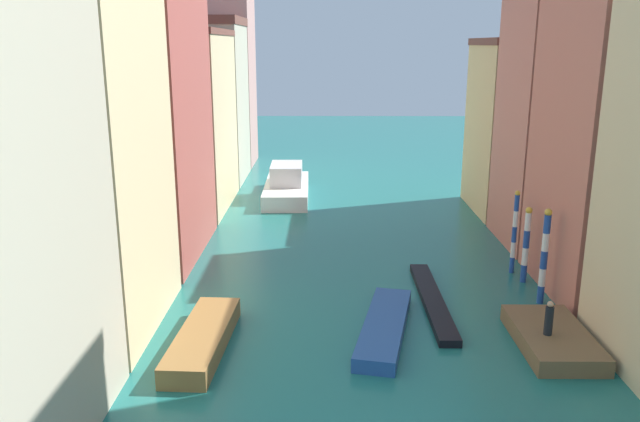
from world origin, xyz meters
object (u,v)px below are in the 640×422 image
object	(u,v)px
mooring_pole_0	(544,256)
vaporetto_white	(287,186)
mooring_pole_2	(514,231)
motorboat_0	(203,339)
motorboat_1	(385,327)
mooring_pole_1	(526,244)
gondola_black	(432,300)
person_on_dock	(549,319)
waterfront_dock	(552,338)

from	to	relation	value
mooring_pole_0	vaporetto_white	world-z (taller)	mooring_pole_0
mooring_pole_2	motorboat_0	xyz separation A→B (m)	(-16.20, -9.65, -2.05)
mooring_pole_0	motorboat_1	xyz separation A→B (m)	(-8.33, -3.62, -2.24)
mooring_pole_2	vaporetto_white	world-z (taller)	mooring_pole_2
mooring_pole_1	vaporetto_white	bearing A→B (deg)	125.85
mooring_pole_1	motorboat_1	xyz separation A→B (m)	(-8.37, -6.62, -1.89)
gondola_black	mooring_pole_1	bearing A→B (deg)	29.26
vaporetto_white	mooring_pole_1	bearing A→B (deg)	-54.15
person_on_dock	mooring_pole_1	xyz separation A→B (m)	(1.49, 8.23, 0.74)
mooring_pole_1	gondola_black	xyz separation A→B (m)	(-5.60, -3.13, -2.03)
gondola_black	motorboat_1	distance (m)	4.46
person_on_dock	motorboat_0	distance (m)	14.97
vaporetto_white	gondola_black	bearing A→B (deg)	-69.08
mooring_pole_0	motorboat_1	size ratio (longest dim) A/B	0.62
mooring_pole_2	waterfront_dock	bearing A→B (deg)	-95.36
mooring_pole_0	mooring_pole_2	world-z (taller)	mooring_pole_0
motorboat_1	vaporetto_white	bearing A→B (deg)	102.84
mooring_pole_2	motorboat_1	distance (m)	11.70
vaporetto_white	waterfront_dock	bearing A→B (deg)	-64.39
mooring_pole_1	motorboat_1	distance (m)	10.84
mooring_pole_1	vaporetto_white	distance (m)	24.67
mooring_pole_0	motorboat_1	bearing A→B (deg)	-156.52
mooring_pole_2	motorboat_0	size ratio (longest dim) A/B	0.67
mooring_pole_2	vaporetto_white	bearing A→B (deg)	127.54
person_on_dock	mooring_pole_2	bearing A→B (deg)	82.62
person_on_dock	mooring_pole_0	bearing A→B (deg)	74.48
mooring_pole_2	gondola_black	distance (m)	7.45
mooring_pole_0	person_on_dock	bearing A→B (deg)	-105.52
waterfront_dock	mooring_pole_1	world-z (taller)	mooring_pole_1
motorboat_1	mooring_pole_1	bearing A→B (deg)	38.35
waterfront_dock	mooring_pole_2	distance (m)	9.60
vaporetto_white	motorboat_1	xyz separation A→B (m)	(6.06, -26.60, -0.71)
gondola_black	motorboat_0	bearing A→B (deg)	-155.12
waterfront_dock	motorboat_1	distance (m)	7.36
motorboat_0	motorboat_1	xyz separation A→B (m)	(8.06, 1.54, -0.12)
waterfront_dock	mooring_pole_0	size ratio (longest dim) A/B	1.13
gondola_black	motorboat_0	xyz separation A→B (m)	(-10.83, -5.02, 0.26)
motorboat_1	person_on_dock	bearing A→B (deg)	-13.21
person_on_dock	gondola_black	bearing A→B (deg)	128.84
person_on_dock	mooring_pole_1	distance (m)	8.40
waterfront_dock	mooring_pole_1	size ratio (longest dim) A/B	1.31
mooring_pole_1	mooring_pole_2	size ratio (longest dim) A/B	0.88
mooring_pole_0	gondola_black	xyz separation A→B (m)	(-5.56, -0.13, -2.38)
waterfront_dock	mooring_pole_0	distance (m)	5.41
waterfront_dock	motorboat_0	size ratio (longest dim) A/B	0.77
person_on_dock	mooring_pole_0	distance (m)	5.54
mooring_pole_0	mooring_pole_1	world-z (taller)	mooring_pole_0
person_on_dock	mooring_pole_2	distance (m)	9.86
waterfront_dock	vaporetto_white	size ratio (longest dim) A/B	0.54
vaporetto_white	motorboat_1	bearing A→B (deg)	-77.16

